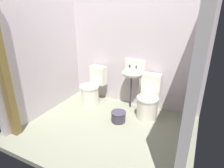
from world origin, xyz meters
name	(u,v)px	position (x,y,z in m)	size (l,w,h in m)	color
ground_plane	(106,127)	(0.00, 0.00, -0.04)	(2.97, 2.43, 0.08)	gray
wall_back	(130,51)	(0.00, 1.07, 1.14)	(2.97, 0.10, 2.28)	#BCAEB4
wall_left	(46,54)	(-1.34, 0.10, 1.14)	(0.10, 2.23, 2.28)	#C0B3BA
wall_right	(198,74)	(1.34, 0.10, 1.14)	(0.10, 2.23, 2.28)	#BDB6B6
wooden_door_post	(3,68)	(-1.21, -0.87, 1.14)	(0.11, 0.11, 2.28)	brown
toilet_left	(92,89)	(-0.68, 0.67, 0.32)	(0.48, 0.65, 0.78)	silver
toilet_right	(148,100)	(0.57, 0.67, 0.32)	(0.45, 0.63, 0.78)	silver
sink	(132,73)	(0.15, 0.85, 0.75)	(0.42, 0.34, 0.99)	#3A3543
bucket	(118,116)	(0.15, 0.21, 0.10)	(0.28, 0.28, 0.20)	#3A3543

